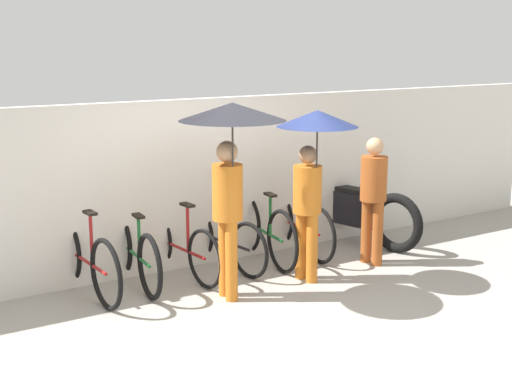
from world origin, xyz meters
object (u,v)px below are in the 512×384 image
object	(u,v)px
parked_bicycle_0	(86,260)
parked_bicycle_1	(135,253)
parked_bicycle_3	(221,239)
pedestrian_leading	(231,143)
motorcycle	(354,212)
parked_bicycle_4	(264,230)
pedestrian_trailing	(373,192)
parked_bicycle_2	(179,246)
pedestrian_center	(313,152)
parked_bicycle_5	(298,224)

from	to	relation	value
parked_bicycle_0	parked_bicycle_1	distance (m)	0.57
parked_bicycle_0	parked_bicycle_3	world-z (taller)	parked_bicycle_0
parked_bicycle_3	parked_bicycle_0	bearing A→B (deg)	83.35
pedestrian_leading	motorcycle	world-z (taller)	pedestrian_leading
parked_bicycle_4	motorcycle	distance (m)	1.49
pedestrian_leading	pedestrian_trailing	size ratio (longest dim) A/B	1.34
parked_bicycle_4	motorcycle	world-z (taller)	parked_bicycle_4
parked_bicycle_1	parked_bicycle_2	distance (m)	0.56
parked_bicycle_3	pedestrian_trailing	distance (m)	1.92
parked_bicycle_0	pedestrian_center	world-z (taller)	pedestrian_center
parked_bicycle_3	parked_bicycle_4	xyz separation A→B (m)	(0.57, -0.06, 0.04)
parked_bicycle_2	pedestrian_trailing	distance (m)	2.41
parked_bicycle_4	pedestrian_trailing	xyz separation A→B (m)	(1.07, -0.78, 0.51)
parked_bicycle_3	pedestrian_trailing	bearing A→B (deg)	-125.02
pedestrian_trailing	motorcycle	xyz separation A→B (m)	(0.42, 0.84, -0.48)
parked_bicycle_0	parked_bicycle_4	xyz separation A→B (m)	(2.26, -0.03, 0.01)
parked_bicycle_0	pedestrian_center	size ratio (longest dim) A/B	0.93
parked_bicycle_0	parked_bicycle_4	bearing A→B (deg)	-93.43
pedestrian_trailing	parked_bicycle_0	bearing A→B (deg)	-20.83
parked_bicycle_3	pedestrian_trailing	world-z (taller)	pedestrian_trailing
parked_bicycle_3	parked_bicycle_4	distance (m)	0.57
parked_bicycle_0	parked_bicycle_1	size ratio (longest dim) A/B	1.06
parked_bicycle_4	parked_bicycle_5	xyz separation A→B (m)	(0.56, 0.06, -0.02)
parked_bicycle_4	parked_bicycle_5	world-z (taller)	parked_bicycle_5
parked_bicycle_1	parked_bicycle_4	world-z (taller)	parked_bicycle_4
parked_bicycle_0	parked_bicycle_5	world-z (taller)	parked_bicycle_5
parked_bicycle_1	motorcycle	bearing A→B (deg)	-84.55
parked_bicycle_1	parked_bicycle_2	xyz separation A→B (m)	(0.56, 0.02, -0.01)
parked_bicycle_1	parked_bicycle_0	bearing A→B (deg)	95.60
parked_bicycle_3	parked_bicycle_5	bearing A→B (deg)	-97.42
parked_bicycle_2	parked_bicycle_3	xyz separation A→B (m)	(0.56, 0.01, -0.00)
pedestrian_leading	motorcycle	distance (m)	3.00
parked_bicycle_5	motorcycle	distance (m)	0.93
parked_bicycle_0	pedestrian_leading	bearing A→B (deg)	-131.97
parked_bicycle_2	parked_bicycle_4	xyz separation A→B (m)	(1.13, -0.05, 0.04)
parked_bicycle_3	motorcycle	xyz separation A→B (m)	(2.06, 0.00, 0.07)
parked_bicycle_0	parked_bicycle_5	xyz separation A→B (m)	(2.82, 0.04, -0.01)
pedestrian_leading	pedestrian_trailing	bearing A→B (deg)	-168.61
pedestrian_trailing	parked_bicycle_4	bearing A→B (deg)	-43.44
parked_bicycle_0	parked_bicycle_3	distance (m)	1.69
parked_bicycle_2	motorcycle	xyz separation A→B (m)	(2.62, 0.01, 0.07)
pedestrian_center	pedestrian_trailing	size ratio (longest dim) A/B	1.25
parked_bicycle_0	motorcycle	size ratio (longest dim) A/B	0.87
parked_bicycle_2	pedestrian_trailing	xyz separation A→B (m)	(2.20, -0.84, 0.55)
parked_bicycle_2	pedestrian_center	world-z (taller)	pedestrian_center
parked_bicycle_5	pedestrian_leading	size ratio (longest dim) A/B	0.82
pedestrian_center	motorcycle	size ratio (longest dim) A/B	0.94
parked_bicycle_0	pedestrian_center	xyz separation A→B (m)	(2.29, -0.97, 1.10)
parked_bicycle_1	parked_bicycle_2	size ratio (longest dim) A/B	1.00
pedestrian_leading	pedestrian_center	xyz separation A→B (m)	(1.06, 0.03, -0.18)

